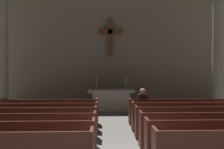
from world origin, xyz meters
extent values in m
cube|color=#4C2319|center=(-2.30, 0.95, 0.42)|extent=(3.35, 0.40, 0.05)
cube|color=#4C2319|center=(-2.30, 0.73, 0.70)|extent=(3.35, 0.05, 0.50)
cube|color=#4C2319|center=(-0.60, 0.93, 0.47)|extent=(0.06, 0.50, 0.95)
cube|color=#4C2319|center=(-2.30, 1.91, 0.42)|extent=(3.35, 0.40, 0.05)
cube|color=#4C2319|center=(-2.30, 1.68, 0.70)|extent=(3.35, 0.05, 0.50)
cube|color=#4C2319|center=(-2.30, 2.09, 0.20)|extent=(3.35, 0.04, 0.40)
cube|color=#4C2319|center=(-0.60, 1.89, 0.47)|extent=(0.06, 0.50, 0.95)
cube|color=#4C2319|center=(-2.30, 2.86, 0.42)|extent=(3.35, 0.40, 0.05)
cube|color=#4C2319|center=(-2.30, 2.64, 0.70)|extent=(3.35, 0.05, 0.50)
cube|color=#4C2319|center=(-2.30, 3.04, 0.20)|extent=(3.35, 0.04, 0.40)
cube|color=#4C2319|center=(-0.60, 2.84, 0.47)|extent=(0.06, 0.50, 0.95)
cube|color=#4C2319|center=(-2.30, 3.82, 0.42)|extent=(3.35, 0.40, 0.05)
cube|color=#4C2319|center=(-2.30, 3.59, 0.70)|extent=(3.35, 0.05, 0.50)
cube|color=#4C2319|center=(-2.30, 4.00, 0.20)|extent=(3.35, 0.04, 0.40)
cube|color=#4C2319|center=(-0.60, 3.80, 0.47)|extent=(0.06, 0.50, 0.95)
cube|color=#4C2319|center=(-2.30, 4.77, 0.42)|extent=(3.35, 0.40, 0.05)
cube|color=#4C2319|center=(-2.30, 4.55, 0.70)|extent=(3.35, 0.05, 0.50)
cube|color=#4C2319|center=(-2.30, 4.95, 0.20)|extent=(3.35, 0.04, 0.40)
cube|color=#4C2319|center=(-0.60, 4.75, 0.47)|extent=(0.06, 0.50, 0.95)
cube|color=#4C2319|center=(-4.00, 4.75, 0.47)|extent=(0.06, 0.50, 0.95)
cube|color=#4C2319|center=(2.30, 0.95, 0.42)|extent=(3.35, 0.40, 0.05)
cube|color=#4C2319|center=(2.30, 1.13, 0.20)|extent=(3.35, 0.04, 0.40)
cube|color=#4C2319|center=(0.60, 0.93, 0.47)|extent=(0.06, 0.50, 0.95)
cube|color=#4C2319|center=(2.30, 1.91, 0.42)|extent=(3.35, 0.40, 0.05)
cube|color=#4C2319|center=(2.30, 1.68, 0.70)|extent=(3.35, 0.05, 0.50)
cube|color=#4C2319|center=(2.30, 2.09, 0.20)|extent=(3.35, 0.04, 0.40)
cube|color=#4C2319|center=(0.60, 1.89, 0.47)|extent=(0.06, 0.50, 0.95)
cube|color=#4C2319|center=(2.30, 2.86, 0.42)|extent=(3.35, 0.40, 0.05)
cube|color=#4C2319|center=(2.30, 2.64, 0.70)|extent=(3.35, 0.05, 0.50)
cube|color=#4C2319|center=(2.30, 3.04, 0.20)|extent=(3.35, 0.04, 0.40)
cube|color=#4C2319|center=(0.60, 2.84, 0.47)|extent=(0.06, 0.50, 0.95)
cube|color=#4C2319|center=(2.30, 3.82, 0.42)|extent=(3.35, 0.40, 0.05)
cube|color=#4C2319|center=(2.30, 3.59, 0.70)|extent=(3.35, 0.05, 0.50)
cube|color=#4C2319|center=(2.30, 4.00, 0.20)|extent=(3.35, 0.04, 0.40)
cube|color=#4C2319|center=(0.60, 3.80, 0.47)|extent=(0.06, 0.50, 0.95)
cube|color=#4C2319|center=(2.30, 4.77, 0.42)|extent=(3.35, 0.40, 0.05)
cube|color=#4C2319|center=(2.30, 4.55, 0.70)|extent=(3.35, 0.05, 0.50)
cube|color=#4C2319|center=(2.30, 4.95, 0.20)|extent=(3.35, 0.04, 0.40)
cube|color=#4C2319|center=(0.60, 4.75, 0.47)|extent=(0.06, 0.50, 0.95)
cube|color=#4C2319|center=(4.00, 4.75, 0.47)|extent=(0.06, 0.50, 0.95)
cube|color=#9E998E|center=(-5.03, 7.17, 0.10)|extent=(1.10, 1.10, 0.20)
cube|color=#9E998E|center=(5.03, 7.17, 0.10)|extent=(1.10, 1.10, 0.20)
cylinder|color=#9E998E|center=(5.03, 7.17, 3.07)|extent=(0.79, 0.79, 6.14)
cube|color=#BCB7AD|center=(0.00, 7.92, 0.44)|extent=(1.76, 0.72, 0.88)
cube|color=#BCB7AD|center=(0.00, 7.92, 0.94)|extent=(2.20, 0.90, 0.12)
cube|color=silver|center=(0.00, 7.92, 1.00)|extent=(2.09, 0.86, 0.01)
cylinder|color=#B79338|center=(-0.70, 7.92, 1.02)|extent=(0.16, 0.16, 0.02)
cylinder|color=#B79338|center=(-0.70, 7.92, 1.17)|extent=(0.07, 0.07, 0.32)
cylinder|color=silver|center=(-0.70, 7.92, 1.47)|extent=(0.04, 0.04, 0.26)
cylinder|color=#B79338|center=(0.70, 7.92, 1.02)|extent=(0.16, 0.16, 0.02)
cylinder|color=#B79338|center=(0.70, 7.92, 1.17)|extent=(0.07, 0.07, 0.32)
cylinder|color=silver|center=(0.70, 7.92, 1.47)|extent=(0.04, 0.04, 0.26)
cube|color=gray|center=(0.00, 9.57, 3.34)|extent=(11.33, 0.25, 6.68)
cube|color=brown|center=(0.00, 9.32, 3.67)|extent=(0.24, 0.24, 1.96)
cube|color=brown|center=(0.00, 9.32, 3.97)|extent=(1.26, 0.24, 0.24)
cube|color=#26262B|center=(1.05, 4.95, 0.23)|extent=(0.24, 0.14, 0.45)
cube|color=#26262B|center=(1.05, 4.82, 0.51)|extent=(0.28, 0.36, 0.12)
cube|color=#381919|center=(1.05, 4.69, 0.84)|extent=(0.32, 0.20, 0.54)
sphere|color=beige|center=(1.05, 4.69, 1.22)|extent=(0.20, 0.20, 0.20)
camera|label=1|loc=(-0.38, -5.02, 2.11)|focal=43.17mm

